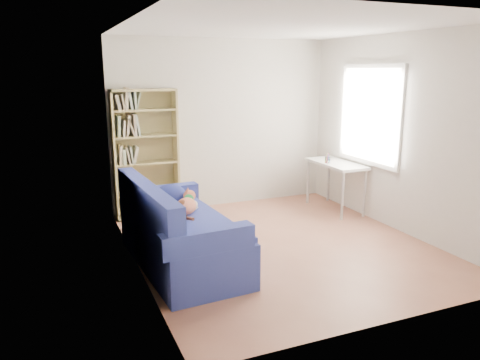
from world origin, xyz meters
The scene contains 6 objects.
ground centered at (0.00, 0.00, 0.00)m, with size 4.00×4.00×0.00m, color #9C5D46.
room_shell centered at (0.10, 0.03, 1.64)m, with size 3.54×4.04×2.62m.
sofa centered at (-1.32, -0.08, 0.36)m, with size 1.05×2.00×0.96m.
bookshelf centered at (-1.25, 1.84, 0.86)m, with size 0.93×0.29×1.86m.
desk centered at (1.49, 1.03, 0.66)m, with size 0.49×1.06×0.75m.
pen_cup centered at (1.34, 1.04, 0.81)m, with size 0.08×0.08×0.15m.
Camera 1 is at (-2.57, -4.87, 2.13)m, focal length 35.00 mm.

